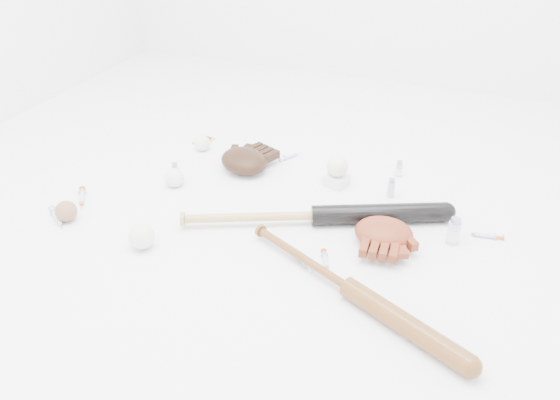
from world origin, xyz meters
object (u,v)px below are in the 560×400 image
(bat_dark, at_px, (315,216))
(bat_wood, at_px, (349,288))
(pedestal, at_px, (337,180))
(glove_dark, at_px, (244,160))

(bat_dark, xyz_separation_m, bat_wood, (0.20, -0.31, -0.01))
(bat_dark, xyz_separation_m, pedestal, (-0.00, 0.28, -0.01))
(bat_dark, bearing_deg, glove_dark, 121.77)
(bat_dark, height_order, pedestal, bat_dark)
(glove_dark, distance_m, pedestal, 0.38)
(bat_wood, bearing_deg, glove_dark, 161.70)
(pedestal, bearing_deg, glove_dark, -177.44)
(glove_dark, height_order, pedestal, glove_dark)
(glove_dark, bearing_deg, pedestal, 26.06)
(pedestal, bearing_deg, bat_dark, -89.58)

